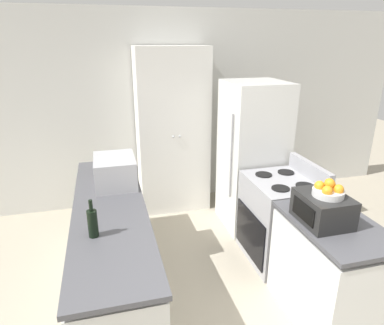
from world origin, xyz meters
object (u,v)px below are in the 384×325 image
object	(u,v)px
fruit_bowl	(329,190)
pantry_cabinet	(173,132)
refrigerator	(252,156)
microwave	(115,171)
stove	(280,219)
wine_bottle	(93,223)
toaster_oven	(323,209)

from	to	relation	value
fruit_bowl	pantry_cabinet	bearing A→B (deg)	106.97
refrigerator	pantry_cabinet	bearing A→B (deg)	139.72
microwave	stove	bearing A→B (deg)	-11.23
fruit_bowl	wine_bottle	bearing A→B (deg)	171.59
stove	microwave	distance (m)	1.75
toaster_oven	stove	bearing A→B (deg)	81.05
refrigerator	wine_bottle	xyz separation A→B (m)	(-1.83, -1.35, 0.11)
microwave	fruit_bowl	bearing A→B (deg)	-37.51
toaster_oven	fruit_bowl	bearing A→B (deg)	-55.49
stove	refrigerator	size ratio (longest dim) A/B	0.59
refrigerator	fruit_bowl	xyz separation A→B (m)	(-0.12, -1.60, 0.28)
pantry_cabinet	fruit_bowl	size ratio (longest dim) A/B	9.34
pantry_cabinet	refrigerator	bearing A→B (deg)	-40.28
microwave	fruit_bowl	xyz separation A→B (m)	(1.50, -1.15, 0.14)
refrigerator	toaster_oven	bearing A→B (deg)	-94.96
pantry_cabinet	microwave	world-z (taller)	pantry_cabinet
microwave	wine_bottle	xyz separation A→B (m)	(-0.20, -0.90, -0.03)
stove	toaster_oven	bearing A→B (deg)	-98.95
refrigerator	fruit_bowl	world-z (taller)	refrigerator
wine_bottle	refrigerator	bearing A→B (deg)	36.47
refrigerator	toaster_oven	xyz separation A→B (m)	(-0.14, -1.59, 0.12)
wine_bottle	fruit_bowl	xyz separation A→B (m)	(1.70, -0.25, 0.17)
stove	refrigerator	world-z (taller)	refrigerator
stove	wine_bottle	xyz separation A→B (m)	(-1.82, -0.58, 0.55)
wine_bottle	toaster_oven	distance (m)	1.71
wine_bottle	fruit_bowl	distance (m)	1.73
microwave	toaster_oven	xyz separation A→B (m)	(1.49, -1.13, -0.02)
microwave	pantry_cabinet	bearing A→B (deg)	55.32
stove	wine_bottle	bearing A→B (deg)	-162.33
pantry_cabinet	fruit_bowl	bearing A→B (deg)	-73.03
stove	toaster_oven	world-z (taller)	toaster_oven
microwave	toaster_oven	world-z (taller)	microwave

